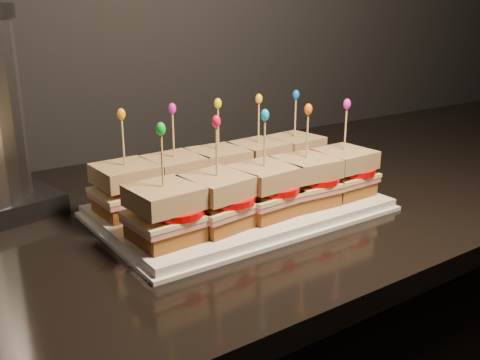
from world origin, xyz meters
TOP-DOWN VIEW (x-y plane):
  - cabinet at (-0.49, 1.65)m, footprint 2.26×0.69m
  - granite_slab at (-0.49, 1.65)m, footprint 2.30×0.73m
  - platter at (-0.81, 1.57)m, footprint 0.43×0.26m
  - platter_rim at (-0.81, 1.57)m, footprint 0.44×0.28m
  - sandwich_0_bread_bot at (-0.98, 1.63)m, footprint 0.08×0.08m
  - sandwich_0_ham at (-0.98, 1.63)m, footprint 0.09×0.09m
  - sandwich_0_cheese at (-0.98, 1.63)m, footprint 0.09×0.09m
  - sandwich_0_tomato at (-0.96, 1.63)m, footprint 0.08×0.08m
  - sandwich_0_bread_top at (-0.98, 1.63)m, footprint 0.09×0.09m
  - sandwich_0_pick at (-0.98, 1.63)m, footprint 0.00×0.00m
  - sandwich_0_frill at (-0.98, 1.63)m, footprint 0.01×0.01m
  - sandwich_1_bread_bot at (-0.90, 1.63)m, footprint 0.09×0.09m
  - sandwich_1_ham at (-0.90, 1.63)m, footprint 0.09×0.09m
  - sandwich_1_cheese at (-0.90, 1.63)m, footprint 0.10×0.09m
  - sandwich_1_tomato at (-0.88, 1.63)m, footprint 0.08×0.08m
  - sandwich_1_bread_top at (-0.90, 1.63)m, footprint 0.09×0.09m
  - sandwich_1_pick at (-0.90, 1.63)m, footprint 0.00×0.00m
  - sandwich_1_frill at (-0.90, 1.63)m, footprint 0.01×0.01m
  - sandwich_2_bread_bot at (-0.81, 1.63)m, footprint 0.08×0.08m
  - sandwich_2_ham at (-0.81, 1.63)m, footprint 0.09×0.09m
  - sandwich_2_cheese at (-0.81, 1.63)m, footprint 0.09×0.09m
  - sandwich_2_tomato at (-0.80, 1.63)m, footprint 0.08×0.08m
  - sandwich_2_bread_top at (-0.81, 1.63)m, footprint 0.09×0.09m
  - sandwich_2_pick at (-0.81, 1.63)m, footprint 0.00×0.00m
  - sandwich_2_frill at (-0.81, 1.63)m, footprint 0.01×0.01m
  - sandwich_3_bread_bot at (-0.73, 1.63)m, footprint 0.09×0.09m
  - sandwich_3_ham at (-0.73, 1.63)m, footprint 0.10×0.09m
  - sandwich_3_cheese at (-0.73, 1.63)m, footprint 0.10×0.09m
  - sandwich_3_tomato at (-0.72, 1.63)m, footprint 0.08×0.08m
  - sandwich_3_bread_top at (-0.73, 1.63)m, footprint 0.09×0.09m
  - sandwich_3_pick at (-0.73, 1.63)m, footprint 0.00×0.00m
  - sandwich_3_frill at (-0.73, 1.63)m, footprint 0.01×0.01m
  - sandwich_4_bread_bot at (-0.65, 1.63)m, footprint 0.09×0.09m
  - sandwich_4_ham at (-0.65, 1.63)m, footprint 0.10×0.09m
  - sandwich_4_cheese at (-0.65, 1.63)m, footprint 0.10×0.10m
  - sandwich_4_tomato at (-0.64, 1.63)m, footprint 0.08×0.08m
  - sandwich_4_bread_top at (-0.65, 1.63)m, footprint 0.09×0.09m
  - sandwich_4_pick at (-0.65, 1.63)m, footprint 0.00×0.00m
  - sandwich_4_frill at (-0.65, 1.63)m, footprint 0.01×0.01m
  - sandwich_5_bread_bot at (-0.98, 1.51)m, footprint 0.09×0.09m
  - sandwich_5_ham at (-0.98, 1.51)m, footprint 0.09×0.09m
  - sandwich_5_cheese at (-0.98, 1.51)m, footprint 0.10×0.09m
  - sandwich_5_tomato at (-0.96, 1.51)m, footprint 0.08×0.08m
  - sandwich_5_bread_top at (-0.98, 1.51)m, footprint 0.09×0.09m
  - sandwich_5_pick at (-0.98, 1.51)m, footprint 0.00×0.00m
  - sandwich_5_frill at (-0.98, 1.51)m, footprint 0.01×0.01m
  - sandwich_6_bread_bot at (-0.90, 1.51)m, footprint 0.09×0.09m
  - sandwich_6_ham at (-0.90, 1.51)m, footprint 0.10×0.10m
  - sandwich_6_cheese at (-0.90, 1.51)m, footprint 0.10×0.10m
  - sandwich_6_tomato at (-0.88, 1.51)m, footprint 0.08×0.08m
  - sandwich_6_bread_top at (-0.90, 1.51)m, footprint 0.09×0.09m
  - sandwich_6_pick at (-0.90, 1.51)m, footprint 0.00×0.00m
  - sandwich_6_frill at (-0.90, 1.51)m, footprint 0.01×0.01m
  - sandwich_7_bread_bot at (-0.81, 1.51)m, footprint 0.09×0.09m
  - sandwich_7_ham at (-0.81, 1.51)m, footprint 0.10×0.09m
  - sandwich_7_cheese at (-0.81, 1.51)m, footprint 0.10×0.09m
  - sandwich_7_tomato at (-0.80, 1.51)m, footprint 0.08×0.08m
  - sandwich_7_bread_top at (-0.81, 1.51)m, footprint 0.09×0.09m
  - sandwich_7_pick at (-0.81, 1.51)m, footprint 0.00×0.00m
  - sandwich_7_frill at (-0.81, 1.51)m, footprint 0.01×0.01m
  - sandwich_8_bread_bot at (-0.73, 1.51)m, footprint 0.09×0.09m
  - sandwich_8_ham at (-0.73, 1.51)m, footprint 0.09×0.09m
  - sandwich_8_cheese at (-0.73, 1.51)m, footprint 0.10×0.09m
  - sandwich_8_tomato at (-0.72, 1.51)m, footprint 0.08×0.08m
  - sandwich_8_bread_top at (-0.73, 1.51)m, footprint 0.09×0.09m
  - sandwich_8_pick at (-0.73, 1.51)m, footprint 0.00×0.00m
  - sandwich_8_frill at (-0.73, 1.51)m, footprint 0.01×0.01m
  - sandwich_9_bread_bot at (-0.65, 1.51)m, footprint 0.08×0.08m
  - sandwich_9_ham at (-0.65, 1.51)m, footprint 0.09×0.09m
  - sandwich_9_cheese at (-0.65, 1.51)m, footprint 0.09×0.09m
  - sandwich_9_tomato at (-0.64, 1.51)m, footprint 0.08×0.08m
  - sandwich_9_bread_top at (-0.65, 1.51)m, footprint 0.09×0.09m
  - sandwich_9_pick at (-0.65, 1.51)m, footprint 0.00×0.00m
  - sandwich_9_frill at (-0.65, 1.51)m, footprint 0.01×0.01m

SIDE VIEW (x-z plane):
  - cabinet at x=-0.49m, z-range 0.00..0.83m
  - granite_slab at x=-0.49m, z-range 0.83..0.86m
  - platter_rim at x=-0.81m, z-range 0.86..0.87m
  - platter at x=-0.81m, z-range 0.86..0.88m
  - sandwich_0_bread_bot at x=-0.98m, z-range 0.88..0.90m
  - sandwich_1_bread_bot at x=-0.90m, z-range 0.88..0.90m
  - sandwich_2_bread_bot at x=-0.81m, z-range 0.88..0.90m
  - sandwich_3_bread_bot at x=-0.73m, z-range 0.88..0.90m
  - sandwich_4_bread_bot at x=-0.65m, z-range 0.88..0.90m
  - sandwich_5_bread_bot at x=-0.98m, z-range 0.88..0.90m
  - sandwich_6_bread_bot at x=-0.90m, z-range 0.88..0.90m
  - sandwich_7_bread_bot at x=-0.81m, z-range 0.88..0.90m
  - sandwich_8_bread_bot at x=-0.73m, z-range 0.88..0.90m
  - sandwich_9_bread_bot at x=-0.65m, z-range 0.88..0.90m
  - sandwich_0_ham at x=-0.98m, z-range 0.90..0.91m
  - sandwich_1_ham at x=-0.90m, z-range 0.90..0.91m
  - sandwich_2_ham at x=-0.81m, z-range 0.90..0.91m
  - sandwich_3_ham at x=-0.73m, z-range 0.90..0.91m
  - sandwich_4_ham at x=-0.65m, z-range 0.90..0.91m
  - sandwich_5_ham at x=-0.98m, z-range 0.90..0.91m
  - sandwich_6_ham at x=-0.90m, z-range 0.90..0.91m
  - sandwich_7_ham at x=-0.81m, z-range 0.90..0.91m
  - sandwich_8_ham at x=-0.73m, z-range 0.90..0.91m
  - sandwich_9_ham at x=-0.65m, z-range 0.90..0.91m
  - sandwich_0_cheese at x=-0.98m, z-range 0.91..0.92m
  - sandwich_1_cheese at x=-0.90m, z-range 0.91..0.92m
  - sandwich_2_cheese at x=-0.81m, z-range 0.91..0.92m
  - sandwich_3_cheese at x=-0.73m, z-range 0.91..0.92m
  - sandwich_4_cheese at x=-0.65m, z-range 0.91..0.92m
  - sandwich_5_cheese at x=-0.98m, z-range 0.91..0.92m
  - sandwich_6_cheese at x=-0.90m, z-range 0.91..0.92m
  - sandwich_7_cheese at x=-0.81m, z-range 0.91..0.92m
  - sandwich_8_cheese at x=-0.73m, z-range 0.91..0.92m
  - sandwich_9_cheese at x=-0.65m, z-range 0.91..0.92m
  - sandwich_0_tomato at x=-0.96m, z-range 0.92..0.93m
  - sandwich_1_tomato at x=-0.88m, z-range 0.92..0.93m
  - sandwich_2_tomato at x=-0.80m, z-range 0.92..0.93m
  - sandwich_3_tomato at x=-0.72m, z-range 0.92..0.93m
  - sandwich_4_tomato at x=-0.64m, z-range 0.92..0.93m
  - sandwich_5_tomato at x=-0.96m, z-range 0.92..0.93m
  - sandwich_6_tomato at x=-0.88m, z-range 0.92..0.93m
  - sandwich_7_tomato at x=-0.80m, z-range 0.92..0.93m
  - sandwich_8_tomato at x=-0.72m, z-range 0.92..0.93m
  - sandwich_9_tomato at x=-0.64m, z-range 0.92..0.93m
  - sandwich_0_bread_top at x=-0.98m, z-range 0.93..0.95m
  - sandwich_1_bread_top at x=-0.90m, z-range 0.93..0.95m
  - sandwich_2_bread_top at x=-0.81m, z-range 0.93..0.95m
  - sandwich_3_bread_top at x=-0.73m, z-range 0.93..0.95m
  - sandwich_4_bread_top at x=-0.65m, z-range 0.93..0.95m
  - sandwich_5_bread_top at x=-0.98m, z-range 0.93..0.95m
  - sandwich_6_bread_top at x=-0.90m, z-range 0.93..0.95m
  - sandwich_7_bread_top at x=-0.81m, z-range 0.93..0.95m
  - sandwich_8_bread_top at x=-0.73m, z-range 0.93..0.95m
  - sandwich_9_bread_top at x=-0.65m, z-range 0.93..0.95m
  - sandwich_0_pick at x=-0.98m, z-range 0.94..1.03m
  - sandwich_1_pick at x=-0.90m, z-range 0.94..1.03m
  - sandwich_2_pick at x=-0.81m, z-range 0.94..1.03m
  - sandwich_3_pick at x=-0.73m, z-range 0.94..1.03m
  - sandwich_4_pick at x=-0.65m, z-range 0.94..1.03m
  - sandwich_5_pick at x=-0.98m, z-range 0.94..1.03m
  - sandwich_6_pick at x=-0.90m, z-range 0.94..1.03m
  - sandwich_7_pick at x=-0.81m, z-range 0.94..1.03m
  - sandwich_8_pick at x=-0.73m, z-range 0.94..1.03m
  - sandwich_9_pick at x=-0.65m, z-range 0.94..1.03m
  - sandwich_0_frill at x=-0.98m, z-range 1.02..1.04m
  - sandwich_1_frill at x=-0.90m, z-range 1.02..1.04m
  - sandwich_2_frill at x=-0.81m, z-range 1.02..1.04m
  - sandwich_3_frill at x=-0.73m, z-range 1.02..1.04m
  - sandwich_4_frill at x=-0.65m, z-range 1.02..1.04m
  - sandwich_5_frill at x=-0.98m, z-range 1.02..1.04m
  - sandwich_6_frill at x=-0.90m, z-range 1.02..1.04m
  - sandwich_7_frill at x=-0.81m, z-range 1.02..1.04m
  - sandwich_8_frill at x=-0.73m, z-range 1.02..1.04m
  - sandwich_9_frill at x=-0.65m, z-range 1.02..1.04m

